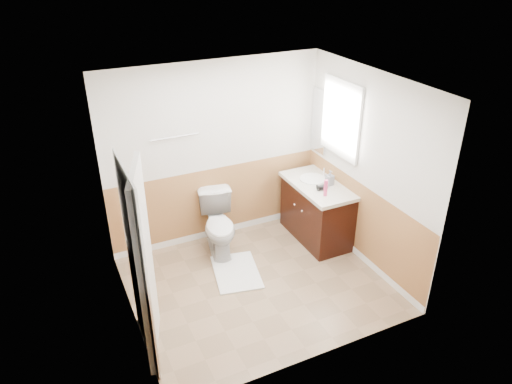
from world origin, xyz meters
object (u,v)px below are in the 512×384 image
toilet (219,225)px  lotion_bottle (326,188)px  vanity_cabinet (317,213)px  bath_mat (236,272)px  soap_dispenser (330,178)px

toilet → lotion_bottle: 1.49m
toilet → vanity_cabinet: bearing=0.5°
bath_mat → toilet: bearing=90.0°
lotion_bottle → soap_dispenser: size_ratio=1.07×
bath_mat → soap_dispenser: size_ratio=3.87×
toilet → soap_dispenser: bearing=-1.6°
bath_mat → lotion_bottle: size_ratio=3.64×
toilet → lotion_bottle: size_ratio=3.68×
toilet → vanity_cabinet: toilet is taller
bath_mat → lotion_bottle: lotion_bottle is taller
toilet → bath_mat: size_ratio=1.01×
lotion_bottle → soap_dispenser: (0.22, 0.24, -0.01)m
toilet → soap_dispenser: soap_dispenser is taller
toilet → bath_mat: toilet is taller
vanity_cabinet → bath_mat: bearing=-168.0°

